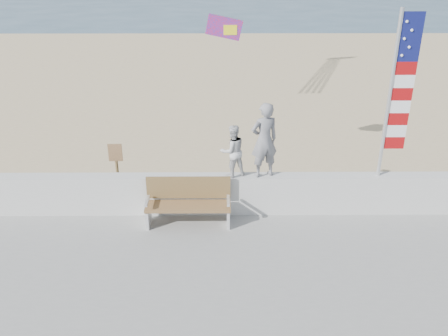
{
  "coord_description": "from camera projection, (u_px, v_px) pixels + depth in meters",
  "views": [
    {
      "loc": [
        0.14,
        -7.35,
        5.49
      ],
      "look_at": [
        0.2,
        1.8,
        1.35
      ],
      "focal_mm": 38.0,
      "sensor_mm": 36.0,
      "label": 1
    }
  ],
  "objects": [
    {
      "name": "bench",
      "position": [
        188.0,
        201.0,
        10.08
      ],
      "size": [
        1.8,
        0.57,
        1.0
      ],
      "color": "olive",
      "rests_on": "boardwalk"
    },
    {
      "name": "ground",
      "position": [
        214.0,
        272.0,
        8.96
      ],
      "size": [
        220.0,
        220.0,
        0.0
      ],
      "primitive_type": "plane",
      "color": "#324F64",
      "rests_on": "ground"
    },
    {
      "name": "seawall",
      "position": [
        215.0,
        194.0,
        10.53
      ],
      "size": [
        30.0,
        0.35,
        0.9
      ],
      "primitive_type": "cube",
      "color": "silver",
      "rests_on": "boardwalk"
    },
    {
      "name": "child",
      "position": [
        232.0,
        151.0,
        10.1
      ],
      "size": [
        0.69,
        0.63,
        1.16
      ],
      "primitive_type": "imported",
      "rotation": [
        0.0,
        0.0,
        3.55
      ],
      "color": "silver",
      "rests_on": "seawall"
    },
    {
      "name": "sign",
      "position": [
        117.0,
        168.0,
        11.05
      ],
      "size": [
        0.32,
        0.07,
        1.46
      ],
      "color": "brown",
      "rests_on": "sand"
    },
    {
      "name": "parafoil_kite",
      "position": [
        225.0,
        28.0,
        11.37
      ],
      "size": [
        0.91,
        0.24,
        0.62
      ],
      "color": "red",
      "rests_on": "ground"
    },
    {
      "name": "flag",
      "position": [
        397.0,
        90.0,
        9.57
      ],
      "size": [
        0.5,
        0.08,
        3.5
      ],
      "color": "silver",
      "rests_on": "seawall"
    },
    {
      "name": "sand",
      "position": [
        217.0,
        119.0,
        17.15
      ],
      "size": [
        90.0,
        40.0,
        0.08
      ],
      "primitive_type": "cube",
      "color": "tan",
      "rests_on": "ground"
    },
    {
      "name": "adult",
      "position": [
        264.0,
        140.0,
        10.01
      ],
      "size": [
        0.7,
        0.57,
        1.65
      ],
      "primitive_type": "imported",
      "rotation": [
        0.0,
        0.0,
        3.48
      ],
      "color": "gray",
      "rests_on": "seawall"
    }
  ]
}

